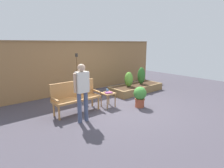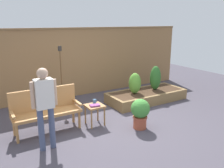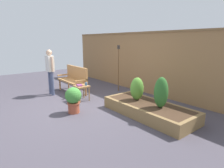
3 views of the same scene
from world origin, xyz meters
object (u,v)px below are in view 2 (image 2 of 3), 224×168
at_px(cup_on_table, 94,101).
at_px(tiki_torch, 61,65).
at_px(book_on_table, 95,105).
at_px(shrub_far_corner, 155,78).
at_px(side_table, 95,109).
at_px(shrub_near_bench, 135,83).
at_px(person_by_bench, 45,102).
at_px(potted_boxwood, 140,112).
at_px(garden_bench, 45,107).

height_order(cup_on_table, tiki_torch, tiki_torch).
xyz_separation_m(book_on_table, tiki_torch, (-0.16, 1.73, 0.66)).
distance_m(shrub_far_corner, tiki_torch, 2.85).
height_order(side_table, tiki_torch, tiki_torch).
xyz_separation_m(side_table, shrub_near_bench, (1.68, 0.73, 0.21)).
bearing_deg(cup_on_table, book_on_table, -115.07).
distance_m(book_on_table, person_by_bench, 1.37).
bearing_deg(potted_boxwood, shrub_far_corner, 40.34).
bearing_deg(person_by_bench, potted_boxwood, -5.64).
height_order(cup_on_table, shrub_near_bench, shrub_near_bench).
distance_m(potted_boxwood, tiki_torch, 2.66).
relative_size(book_on_table, shrub_far_corner, 0.31).
distance_m(garden_bench, side_table, 1.09).
height_order(shrub_near_bench, tiki_torch, tiki_torch).
bearing_deg(shrub_far_corner, potted_boxwood, -139.66).
bearing_deg(person_by_bench, shrub_near_bench, 22.58).
bearing_deg(book_on_table, side_table, 80.91).
height_order(side_table, shrub_far_corner, shrub_far_corner).
distance_m(side_table, potted_boxwood, 1.05).
distance_m(side_table, shrub_near_bench, 1.84).
bearing_deg(garden_bench, book_on_table, -18.69).
xyz_separation_m(shrub_far_corner, person_by_bench, (-3.70, -1.22, 0.27)).
bearing_deg(shrub_near_bench, person_by_bench, -157.42).
distance_m(cup_on_table, person_by_bench, 1.50).
bearing_deg(shrub_near_bench, side_table, -156.60).
bearing_deg(tiki_torch, book_on_table, -84.62).
bearing_deg(tiki_torch, potted_boxwood, -67.65).
height_order(garden_bench, shrub_far_corner, shrub_far_corner).
xyz_separation_m(tiki_torch, person_by_bench, (-1.06, -2.16, -0.23)).
bearing_deg(potted_boxwood, side_table, 138.56).
relative_size(potted_boxwood, shrub_far_corner, 0.93).
height_order(garden_bench, tiki_torch, tiki_torch).
xyz_separation_m(garden_bench, potted_boxwood, (1.83, -0.98, -0.15)).
bearing_deg(cup_on_table, garden_bench, 171.62).
height_order(potted_boxwood, person_by_bench, person_by_bench).
height_order(garden_bench, person_by_bench, person_by_bench).
height_order(side_table, shrub_near_bench, shrub_near_bench).
bearing_deg(book_on_table, shrub_far_corner, 30.62).
bearing_deg(potted_boxwood, cup_on_table, 131.52).
height_order(side_table, cup_on_table, cup_on_table).
bearing_deg(book_on_table, potted_boxwood, -25.08).
xyz_separation_m(garden_bench, shrub_far_corner, (3.50, 0.44, 0.12)).
distance_m(cup_on_table, tiki_torch, 1.69).
relative_size(book_on_table, shrub_near_bench, 0.37).
bearing_deg(garden_bench, shrub_near_bench, 9.18).
xyz_separation_m(cup_on_table, book_on_table, (-0.09, -0.18, -0.03)).
height_order(side_table, book_on_table, book_on_table).
relative_size(side_table, shrub_near_bench, 0.79).
bearing_deg(book_on_table, cup_on_table, 77.97).
distance_m(book_on_table, shrub_far_corner, 2.61).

